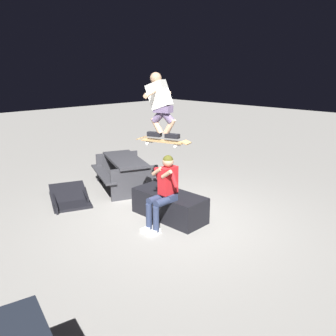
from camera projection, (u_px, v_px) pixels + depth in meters
The scene contains 7 objects.
ground_plane at pixel (173, 220), 6.63m from camera, with size 40.00×40.00×0.00m, color gray.
ledge_box_main at pixel (169, 205), 6.67m from camera, with size 1.50×0.63×0.51m, color black.
person_sitting_on_ledge at pixel (164, 188), 6.13m from camera, with size 0.59×0.76×1.35m.
skateboard at pixel (163, 141), 6.11m from camera, with size 1.03×0.51×0.13m.
skater_airborne at pixel (160, 102), 5.95m from camera, with size 0.63×0.87×1.12m.
kicker_ramp at pixel (70, 198), 7.57m from camera, with size 1.46×1.19×0.33m.
picnic_table_back at pixel (125, 168), 8.29m from camera, with size 2.08×1.88×0.75m.
Camera 1 is at (-4.26, 4.36, 2.80)m, focal length 36.56 mm.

